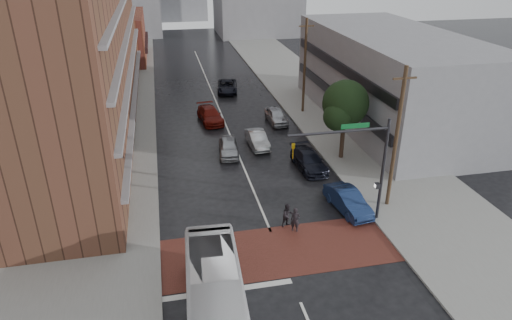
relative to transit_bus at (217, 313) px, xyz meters
name	(u,v)px	position (x,y,z in m)	size (l,w,h in m)	color
ground	(281,256)	(4.48, 5.42, -1.56)	(160.00, 160.00, 0.00)	black
crosswalk	(279,250)	(4.48, 5.92, -1.55)	(14.00, 5.00, 0.02)	maroon
sidewalk_west	(111,122)	(-7.02, 30.42, -1.48)	(9.00, 90.00, 0.15)	gray
sidewalk_east	(323,107)	(15.98, 30.42, -1.48)	(9.00, 90.00, 0.15)	gray
storefront_west	(118,37)	(-7.52, 59.42, 1.94)	(8.00, 16.00, 7.00)	brown
building_east	(390,78)	(20.98, 25.42, 2.94)	(11.00, 26.00, 9.00)	gray
street_tree	(345,106)	(13.00, 17.46, 3.18)	(4.20, 4.10, 6.90)	#332319
signal_mast	(363,158)	(10.33, 7.92, 3.17)	(6.50, 0.30, 7.20)	#2D2D33
utility_pole_near	(396,138)	(13.28, 9.42, 3.58)	(1.60, 0.26, 10.00)	#473321
utility_pole_far	(305,66)	(13.28, 29.42, 3.58)	(1.60, 0.26, 10.00)	#473321
transit_bus	(217,313)	(0.00, 0.00, 0.00)	(2.62, 11.18, 3.11)	silver
pedestrian_a	(295,220)	(6.03, 7.74, -0.73)	(0.60, 0.40, 1.66)	black
pedestrian_b	(288,215)	(5.71, 8.42, -0.75)	(0.79, 0.61, 1.62)	black
car_travel_a	(229,147)	(3.67, 20.25, -0.84)	(1.68, 4.18, 1.43)	#A2A5A9
car_travel_b	(257,139)	(6.49, 21.44, -0.86)	(1.48, 4.25, 1.40)	#B6BBBE
car_travel_c	(210,115)	(3.05, 28.65, -0.82)	(2.05, 5.05, 1.47)	#65110B
suv_travel	(227,86)	(6.38, 38.65, -0.85)	(2.35, 5.11, 1.42)	black
car_parked_near	(348,201)	(10.30, 9.42, -0.81)	(1.57, 4.51, 1.49)	#16264D
car_parked_mid	(309,160)	(9.68, 16.21, -0.84)	(2.00, 4.92, 1.43)	black
car_parked_far	(276,116)	(9.68, 27.01, -0.82)	(1.75, 4.34, 1.48)	#A9ABB1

